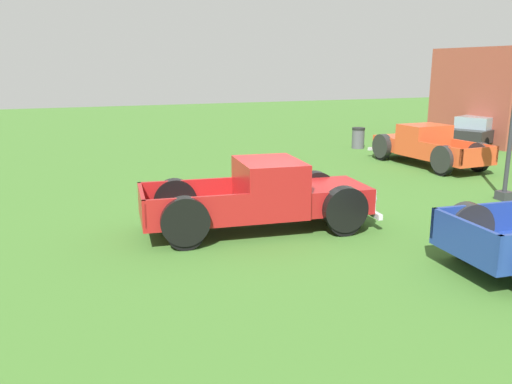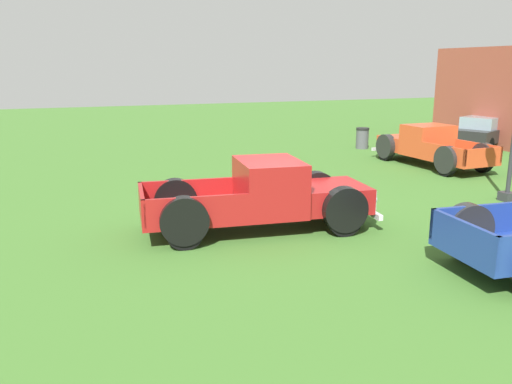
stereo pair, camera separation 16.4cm
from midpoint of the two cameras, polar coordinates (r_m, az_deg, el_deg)
The scene contains 5 objects.
ground_plane at distance 12.78m, azimuth 1.83°, elevation -3.15°, with size 80.00×80.00×0.00m, color #3D6B28.
pickup_truck_foreground at distance 11.96m, azimuth 2.17°, elevation -0.49°, with size 2.67×5.49×1.62m.
pickup_truck_behind_left at distance 21.00m, azimuth 18.30°, elevation 4.82°, with size 5.05×2.05×1.53m.
sedan_distant_a at distance 26.90m, azimuth 23.95°, elevation 6.17°, with size 3.28×4.60×1.42m.
trash_can at distance 24.48m, azimuth 11.73°, elevation 5.79°, with size 0.59×0.59×0.95m.
Camera 2 is at (11.22, -4.90, 3.68)m, focal length 36.60 mm.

